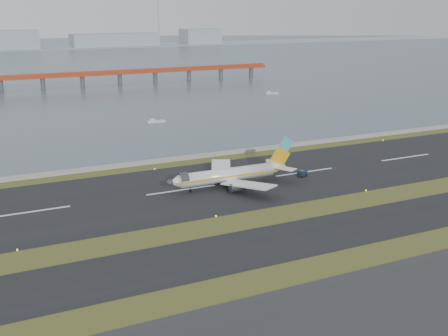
{
  "coord_description": "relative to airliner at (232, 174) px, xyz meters",
  "views": [
    {
      "loc": [
        -52.55,
        -106.44,
        48.15
      ],
      "look_at": [
        9.09,
        22.0,
        7.3
      ],
      "focal_mm": 45.0,
      "sensor_mm": 36.0,
      "label": 1
    }
  ],
  "objects": [
    {
      "name": "airliner",
      "position": [
        0.0,
        0.0,
        0.0
      ],
      "size": [
        38.52,
        32.89,
        12.8
      ],
      "color": "white",
      "rests_on": "ground"
    },
    {
      "name": "workboat_far",
      "position": [
        97.84,
        145.84,
        -2.86
      ],
      "size": [
        8.16,
        4.12,
        1.9
      ],
      "rotation": [
        0.0,
        0.0,
        -0.22
      ],
      "color": "silver",
      "rests_on": "ground"
    },
    {
      "name": "far_shoreline",
      "position": [
        -0.42,
        592.68,
        2.61
      ],
      "size": [
        1400.0,
        80.0,
        60.5
      ],
      "color": "#91A2AB",
      "rests_on": "ground"
    },
    {
      "name": "seawall",
      "position": [
        -14.05,
        32.68,
        -2.96
      ],
      "size": [
        1000.0,
        2.5,
        1.0
      ],
      "primitive_type": "cube",
      "color": "gray",
      "rests_on": "ground"
    },
    {
      "name": "red_pier",
      "position": [
        5.95,
        222.68,
        3.82
      ],
      "size": [
        260.0,
        5.0,
        10.2
      ],
      "color": "#A6371C",
      "rests_on": "ground"
    },
    {
      "name": "taxiway_strip",
      "position": [
        -14.05,
        -39.32,
        -3.41
      ],
      "size": [
        1000.0,
        18.0,
        0.1
      ],
      "primitive_type": "cube",
      "color": "black",
      "rests_on": "ground"
    },
    {
      "name": "ground",
      "position": [
        -14.05,
        -27.32,
        -3.46
      ],
      "size": [
        1000.0,
        1000.0,
        0.0
      ],
      "primitive_type": "plane",
      "color": "#3D4A1A",
      "rests_on": "ground"
    },
    {
      "name": "bay_water",
      "position": [
        -14.05,
        432.68,
        -3.46
      ],
      "size": [
        1400.0,
        800.0,
        1.3
      ],
      "primitive_type": "cube",
      "color": "#43525F",
      "rests_on": "ground"
    },
    {
      "name": "workboat_near",
      "position": [
        10.14,
        95.13,
        -2.85
      ],
      "size": [
        8.03,
        3.03,
        1.91
      ],
      "rotation": [
        0.0,
        0.0,
        -0.07
      ],
      "color": "silver",
      "rests_on": "ground"
    },
    {
      "name": "pushback_tug",
      "position": [
        22.85,
        -0.65,
        -2.51
      ],
      "size": [
        3.46,
        2.67,
        1.96
      ],
      "rotation": [
        0.0,
        0.0,
        0.36
      ],
      "color": "#131D35",
      "rests_on": "ground"
    },
    {
      "name": "runway_strip",
      "position": [
        -14.05,
        2.68,
        -3.41
      ],
      "size": [
        1000.0,
        45.0,
        0.1
      ],
      "primitive_type": "cube",
      "color": "black",
      "rests_on": "ground"
    }
  ]
}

